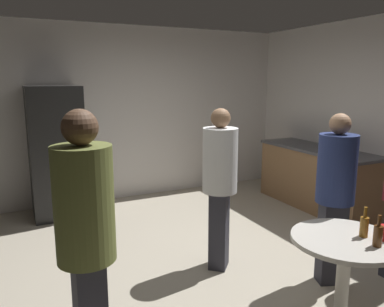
# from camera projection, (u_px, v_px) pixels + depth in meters

# --- Properties ---
(ground_plane) EXTENTS (5.20, 5.20, 0.10)m
(ground_plane) POSITION_uv_depth(u_px,v_px,m) (209.00, 267.00, 3.98)
(ground_plane) COLOR #B2A893
(wall_back) EXTENTS (5.32, 0.06, 2.70)m
(wall_back) POSITION_uv_depth(u_px,v_px,m) (131.00, 114.00, 6.03)
(wall_back) COLOR silver
(wall_back) RESTS_ON ground_plane
(refrigerator) EXTENTS (0.70, 0.68, 1.80)m
(refrigerator) POSITION_uv_depth(u_px,v_px,m) (57.00, 152.00, 5.22)
(refrigerator) COLOR black
(refrigerator) RESTS_ON ground_plane
(kitchen_counter) EXTENTS (0.64, 1.95, 0.90)m
(kitchen_counter) POSITION_uv_depth(u_px,v_px,m) (317.00, 178.00, 5.64)
(kitchen_counter) COLOR olive
(kitchen_counter) RESTS_ON ground_plane
(kettle) EXTENTS (0.24, 0.17, 0.18)m
(kettle) POSITION_uv_depth(u_px,v_px,m) (332.00, 146.00, 5.26)
(kettle) COLOR #B2B2B7
(kettle) RESTS_ON kitchen_counter
(wine_bottle_on_counter) EXTENTS (0.08, 0.08, 0.31)m
(wine_bottle_on_counter) POSITION_uv_depth(u_px,v_px,m) (344.00, 146.00, 5.03)
(wine_bottle_on_counter) COLOR #3F141E
(wine_bottle_on_counter) RESTS_ON kitchen_counter
(foreground_table) EXTENTS (0.80, 0.80, 0.73)m
(foreground_table) POSITION_uv_depth(u_px,v_px,m) (345.00, 251.00, 2.83)
(foreground_table) COLOR beige
(foreground_table) RESTS_ON ground_plane
(beer_bottle_amber) EXTENTS (0.06, 0.06, 0.23)m
(beer_bottle_amber) POSITION_uv_depth(u_px,v_px,m) (364.00, 226.00, 2.82)
(beer_bottle_amber) COLOR #8C5919
(beer_bottle_amber) RESTS_ON foreground_table
(beer_bottle_brown) EXTENTS (0.06, 0.06, 0.23)m
(beer_bottle_brown) POSITION_uv_depth(u_px,v_px,m) (378.00, 235.00, 2.65)
(beer_bottle_brown) COLOR #593314
(beer_bottle_brown) RESTS_ON foreground_table
(plastic_cup_red) EXTENTS (0.08, 0.08, 0.11)m
(plastic_cup_red) POSITION_uv_depth(u_px,v_px,m) (384.00, 233.00, 2.76)
(plastic_cup_red) COLOR red
(plastic_cup_red) RESTS_ON foreground_table
(person_in_white_shirt) EXTENTS (0.48, 0.48, 1.62)m
(person_in_white_shirt) POSITION_uv_depth(u_px,v_px,m) (220.00, 177.00, 3.72)
(person_in_white_shirt) COLOR #2D2D38
(person_in_white_shirt) RESTS_ON ground_plane
(person_in_navy_shirt) EXTENTS (0.44, 0.44, 1.60)m
(person_in_navy_shirt) POSITION_uv_depth(u_px,v_px,m) (335.00, 187.00, 3.43)
(person_in_navy_shirt) COLOR #2D2D38
(person_in_navy_shirt) RESTS_ON ground_plane
(person_in_olive_shirt) EXTENTS (0.35, 0.35, 1.73)m
(person_in_olive_shirt) POSITION_uv_depth(u_px,v_px,m) (86.00, 233.00, 2.19)
(person_in_olive_shirt) COLOR #2D2D38
(person_in_olive_shirt) RESTS_ON ground_plane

